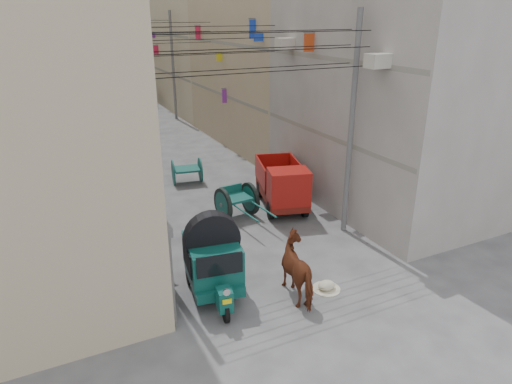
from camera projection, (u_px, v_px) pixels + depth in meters
ground at (370, 356)px, 11.15m from camera, size 140.00×140.00×0.00m
building_row_right at (199, 29)px, 40.56m from camera, size 8.00×62.00×14.00m
end_cap_building at (69, 23)px, 63.90m from camera, size 22.00×10.00×13.00m
shutters_left at (120, 188)px, 17.66m from camera, size 0.18×14.40×2.88m
signboards at (146, 89)px, 27.98m from camera, size 8.22×40.52×5.67m
ac_units at (331, 24)px, 16.32m from camera, size 0.70×6.55×3.35m
utility_poles at (167, 91)px, 23.88m from camera, size 7.40×22.20×8.00m
overhead_cables at (178, 38)px, 20.69m from camera, size 7.40×22.52×1.12m
auto_rickshaw at (213, 258)px, 13.26m from camera, size 1.89×2.90×1.98m
tonga_cart at (237, 201)px, 18.52m from camera, size 1.52×3.07×1.34m
mini_truck at (284, 188)px, 19.04m from camera, size 2.60×3.98×2.06m
second_cart at (187, 170)px, 22.25m from camera, size 1.57×1.44×1.22m
feed_sack at (326, 285)px, 13.80m from camera, size 0.54×0.43×0.27m
horse at (301, 269)px, 13.26m from camera, size 1.09×2.14×1.75m
distant_car_white at (144, 141)px, 27.36m from camera, size 2.21×3.95×1.27m
distant_car_grey at (147, 101)px, 40.41m from camera, size 1.31×3.35×1.09m
distant_car_green at (99, 93)px, 43.90m from camera, size 2.15×4.33×1.21m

